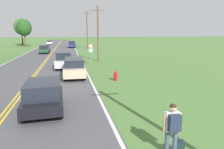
{
  "coord_description": "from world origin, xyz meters",
  "views": [
    {
      "loc": [
        3.24,
        -1.95,
        3.98
      ],
      "look_at": [
        6.16,
        11.34,
        1.14
      ],
      "focal_mm": 32.0,
      "sensor_mm": 36.0,
      "label": 1
    }
  ],
  "objects_px": {
    "fire_hydrant": "(116,76)",
    "car_white_hatchback_horizon": "(50,42)",
    "car_black_hatchback_approaching": "(44,95)",
    "car_champagne_van_mid_near": "(74,67)",
    "traffic_sign": "(91,49)",
    "car_dark_blue_van_distant": "(72,44)",
    "car_dark_green_suv_receding": "(45,49)",
    "suitcase": "(178,148)",
    "car_silver_suv_mid_far": "(64,59)",
    "hitchhiker_person": "(173,125)",
    "tree_right_cluster": "(21,27)",
    "tree_behind_sign": "(24,28)"
  },
  "relations": [
    {
      "from": "fire_hydrant",
      "to": "car_white_hatchback_horizon",
      "type": "relative_size",
      "value": 0.2
    },
    {
      "from": "car_black_hatchback_approaching",
      "to": "car_champagne_van_mid_near",
      "type": "xyz_separation_m",
      "value": [
        1.83,
        8.05,
        0.07
      ]
    },
    {
      "from": "traffic_sign",
      "to": "car_champagne_van_mid_near",
      "type": "bearing_deg",
      "value": -108.32
    },
    {
      "from": "traffic_sign",
      "to": "car_dark_blue_van_distant",
      "type": "relative_size",
      "value": 0.58
    },
    {
      "from": "car_black_hatchback_approaching",
      "to": "car_dark_green_suv_receding",
      "type": "height_order",
      "value": "car_dark_green_suv_receding"
    },
    {
      "from": "suitcase",
      "to": "car_dark_green_suv_receding",
      "type": "height_order",
      "value": "car_dark_green_suv_receding"
    },
    {
      "from": "car_silver_suv_mid_far",
      "to": "fire_hydrant",
      "type": "bearing_deg",
      "value": 32.28
    },
    {
      "from": "hitchhiker_person",
      "to": "suitcase",
      "type": "height_order",
      "value": "hitchhiker_person"
    },
    {
      "from": "hitchhiker_person",
      "to": "fire_hydrant",
      "type": "xyz_separation_m",
      "value": [
        0.68,
        10.72,
        -0.68
      ]
    },
    {
      "from": "fire_hydrant",
      "to": "car_dark_blue_van_distant",
      "type": "distance_m",
      "value": 40.95
    },
    {
      "from": "car_champagne_van_mid_near",
      "to": "car_white_hatchback_horizon",
      "type": "height_order",
      "value": "car_champagne_van_mid_near"
    },
    {
      "from": "tree_right_cluster",
      "to": "car_dark_blue_van_distant",
      "type": "relative_size",
      "value": 1.89
    },
    {
      "from": "tree_right_cluster",
      "to": "car_white_hatchback_horizon",
      "type": "bearing_deg",
      "value": 27.71
    },
    {
      "from": "car_silver_suv_mid_far",
      "to": "car_white_hatchback_horizon",
      "type": "height_order",
      "value": "car_silver_suv_mid_far"
    },
    {
      "from": "car_silver_suv_mid_far",
      "to": "car_dark_blue_van_distant",
      "type": "relative_size",
      "value": 1.09
    },
    {
      "from": "fire_hydrant",
      "to": "car_black_hatchback_approaching",
      "type": "distance_m",
      "value": 7.75
    },
    {
      "from": "traffic_sign",
      "to": "car_white_hatchback_horizon",
      "type": "distance_m",
      "value": 50.37
    },
    {
      "from": "car_dark_blue_van_distant",
      "to": "traffic_sign",
      "type": "bearing_deg",
      "value": 3.37
    },
    {
      "from": "car_champagne_van_mid_near",
      "to": "car_dark_blue_van_distant",
      "type": "height_order",
      "value": "car_dark_blue_van_distant"
    },
    {
      "from": "car_white_hatchback_horizon",
      "to": "car_silver_suv_mid_far",
      "type": "bearing_deg",
      "value": -173.45
    },
    {
      "from": "hitchhiker_person",
      "to": "fire_hydrant",
      "type": "relative_size",
      "value": 2.16
    },
    {
      "from": "hitchhiker_person",
      "to": "tree_right_cluster",
      "type": "distance_m",
      "value": 67.81
    },
    {
      "from": "fire_hydrant",
      "to": "car_white_hatchback_horizon",
      "type": "xyz_separation_m",
      "value": [
        -10.04,
        58.91,
        0.32
      ]
    },
    {
      "from": "car_champagne_van_mid_near",
      "to": "car_dark_blue_van_distant",
      "type": "xyz_separation_m",
      "value": [
        0.62,
        38.55,
        0.03
      ]
    },
    {
      "from": "car_silver_suv_mid_far",
      "to": "car_dark_blue_van_distant",
      "type": "height_order",
      "value": "car_silver_suv_mid_far"
    },
    {
      "from": "suitcase",
      "to": "car_silver_suv_mid_far",
      "type": "relative_size",
      "value": 0.11
    },
    {
      "from": "fire_hydrant",
      "to": "car_champagne_van_mid_near",
      "type": "relative_size",
      "value": 0.18
    },
    {
      "from": "tree_behind_sign",
      "to": "car_dark_green_suv_receding",
      "type": "xyz_separation_m",
      "value": [
        7.51,
        -20.76,
        -4.57
      ]
    },
    {
      "from": "hitchhiker_person",
      "to": "tree_behind_sign",
      "type": "distance_m",
      "value": 59.46
    },
    {
      "from": "suitcase",
      "to": "tree_right_cluster",
      "type": "distance_m",
      "value": 67.95
    },
    {
      "from": "car_dark_blue_van_distant",
      "to": "car_white_hatchback_horizon",
      "type": "distance_m",
      "value": 19.48
    },
    {
      "from": "tree_right_cluster",
      "to": "car_black_hatchback_approaching",
      "type": "distance_m",
      "value": 61.94
    },
    {
      "from": "car_black_hatchback_approaching",
      "to": "car_dark_green_suv_receding",
      "type": "bearing_deg",
      "value": -176.52
    },
    {
      "from": "car_black_hatchback_approaching",
      "to": "car_white_hatchback_horizon",
      "type": "distance_m",
      "value": 64.83
    },
    {
      "from": "hitchhiker_person",
      "to": "car_black_hatchback_approaching",
      "type": "xyz_separation_m",
      "value": [
        -4.5,
        4.98,
        -0.27
      ]
    },
    {
      "from": "car_black_hatchback_approaching",
      "to": "car_silver_suv_mid_far",
      "type": "bearing_deg",
      "value": 173.89
    },
    {
      "from": "fire_hydrant",
      "to": "car_dark_green_suv_receding",
      "type": "bearing_deg",
      "value": 108.0
    },
    {
      "from": "car_dark_green_suv_receding",
      "to": "car_dark_blue_van_distant",
      "type": "xyz_separation_m",
      "value": [
        5.66,
        15.02,
        0.06
      ]
    },
    {
      "from": "car_black_hatchback_approaching",
      "to": "car_champagne_van_mid_near",
      "type": "relative_size",
      "value": 0.77
    },
    {
      "from": "suitcase",
      "to": "tree_right_cluster",
      "type": "bearing_deg",
      "value": 19.15
    },
    {
      "from": "car_white_hatchback_horizon",
      "to": "tree_behind_sign",
      "type": "bearing_deg",
      "value": 154.69
    },
    {
      "from": "tree_behind_sign",
      "to": "car_silver_suv_mid_far",
      "type": "bearing_deg",
      "value": -73.44
    },
    {
      "from": "suitcase",
      "to": "car_dark_green_suv_receding",
      "type": "distance_m",
      "value": 37.43
    },
    {
      "from": "hitchhiker_person",
      "to": "car_white_hatchback_horizon",
      "type": "bearing_deg",
      "value": 11.53
    },
    {
      "from": "suitcase",
      "to": "traffic_sign",
      "type": "relative_size",
      "value": 0.21
    },
    {
      "from": "car_silver_suv_mid_far",
      "to": "car_dark_green_suv_receding",
      "type": "bearing_deg",
      "value": -164.66
    },
    {
      "from": "traffic_sign",
      "to": "car_silver_suv_mid_far",
      "type": "distance_m",
      "value": 3.87
    },
    {
      "from": "car_black_hatchback_approaching",
      "to": "tree_behind_sign",
      "type": "bearing_deg",
      "value": -170.74
    },
    {
      "from": "car_champagne_van_mid_near",
      "to": "car_dark_green_suv_receding",
      "type": "bearing_deg",
      "value": -166.55
    },
    {
      "from": "tree_behind_sign",
      "to": "car_silver_suv_mid_far",
      "type": "xyz_separation_m",
      "value": [
        11.61,
        -39.02,
        -4.48
      ]
    }
  ]
}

